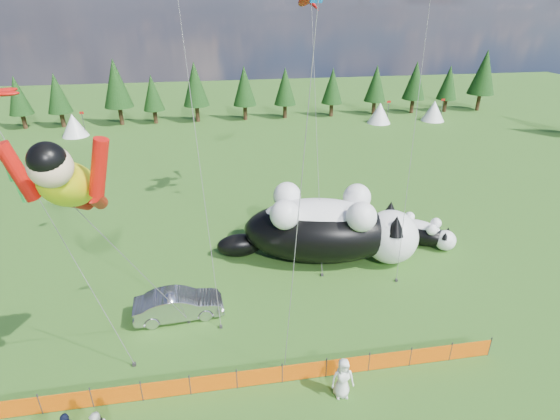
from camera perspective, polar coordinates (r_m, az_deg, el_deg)
name	(u,v)px	position (r m, az deg, el deg)	size (l,w,h in m)	color
ground	(253,338)	(22.94, -3.60, -16.41)	(160.00, 160.00, 0.00)	#12380A
safety_fence	(260,377)	(20.45, -2.67, -20.93)	(22.06, 0.06, 1.10)	#262626
tree_line	(217,92)	(63.05, -8.28, 15.00)	(90.00, 4.00, 8.00)	black
festival_tents	(302,116)	(59.98, 2.84, 12.15)	(50.00, 3.20, 2.80)	white
cat_large	(328,228)	(28.10, 6.35, -2.35)	(12.91, 6.64, 4.71)	black
cat_small	(422,232)	(31.81, 18.03, -2.74)	(4.37, 3.98, 1.90)	black
car	(179,305)	(24.35, -13.10, -11.94)	(1.62, 4.66, 1.53)	#B0AFB4
spectator_e	(343,378)	(19.89, 8.19, -20.92)	(0.96, 0.63, 1.97)	silver
superhero_kite	(69,184)	(16.04, -25.80, 3.02)	(5.33, 7.05, 12.76)	yellow
diamond_kite_a	(178,3)	(23.64, -13.13, 24.85)	(1.43, 6.39, 17.14)	blue
diamond_kite_c	(316,28)	(15.42, 4.67, 22.62)	(1.67, 0.76, 16.27)	blue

